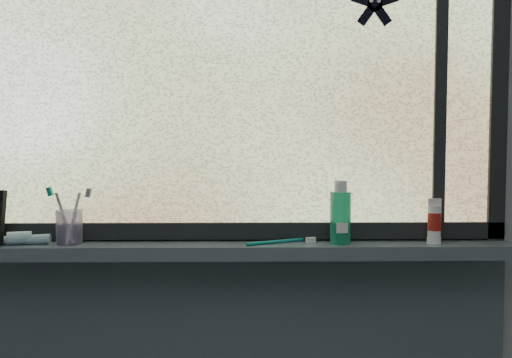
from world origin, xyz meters
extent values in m
cube|color=#9EA3A8|center=(0.00, 1.30, 1.25)|extent=(3.00, 0.01, 2.50)
cube|color=#46525D|center=(0.00, 1.23, 1.00)|extent=(1.62, 0.14, 0.04)
cube|color=silver|center=(0.00, 1.28, 1.53)|extent=(1.50, 0.01, 1.00)
cube|color=black|center=(0.00, 1.28, 1.05)|extent=(1.60, 0.03, 0.05)
cube|color=black|center=(0.78, 1.28, 1.53)|extent=(0.05, 0.03, 1.10)
cube|color=black|center=(0.60, 1.28, 1.53)|extent=(0.03, 0.03, 1.00)
cylinder|color=#B9ADE5|center=(-0.49, 1.23, 1.07)|extent=(0.08, 0.08, 0.10)
cylinder|color=#20A577|center=(0.30, 1.22, 1.11)|extent=(0.08, 0.08, 0.15)
cylinder|color=silver|center=(0.57, 1.22, 1.09)|extent=(0.04, 0.04, 0.09)
camera|label=1|loc=(0.02, -0.42, 1.31)|focal=40.00mm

